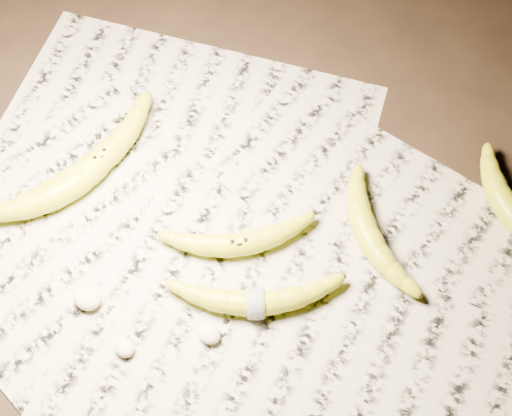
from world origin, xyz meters
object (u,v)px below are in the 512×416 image
Objects in this scene: banana_upper_a at (367,232)px; banana_upper_b at (508,207)px; banana_left_a at (100,158)px; banana_left_b at (62,190)px; banana_taped at (256,302)px; banana_center at (239,243)px.

banana_upper_b is (0.14, 0.14, 0.00)m from banana_upper_a.
banana_left_a is 1.09× the size of banana_left_b.
banana_left_a is 1.23× the size of banana_upper_a.
banana_upper_b is (0.21, 0.31, 0.00)m from banana_taped.
banana_left_a reaches higher than banana_center.
banana_center is at bearing -52.91° from banana_left_b.
banana_center and banana_taped have the same top height.
banana_taped is at bearing -66.29° from banana_left_b.
banana_taped is 1.13× the size of banana_upper_a.
banana_left_b is 1.11× the size of banana_center.
banana_upper_a is 1.03× the size of banana_upper_b.
banana_left_a reaches higher than banana_taped.
banana_upper_b reaches higher than banana_center.
banana_left_b is at bearing 146.62° from banana_taped.
banana_upper_a is at bearing 32.10° from banana_taped.
banana_left_a is at bearing 133.75° from banana_taped.
banana_left_a and banana_left_b have the same top height.
banana_upper_a is (0.07, 0.17, 0.00)m from banana_taped.
banana_upper_a is at bearing -101.83° from banana_upper_b.
banana_upper_a is at bearing -64.90° from banana_left_a.
banana_center is at bearing 103.14° from banana_taped.
banana_taped is 1.16× the size of banana_upper_b.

